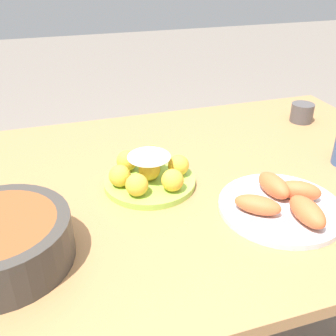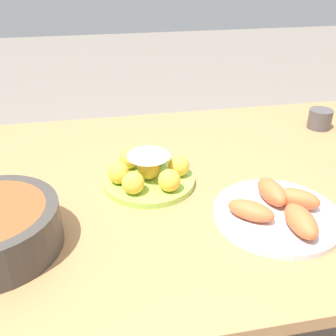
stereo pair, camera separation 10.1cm
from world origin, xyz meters
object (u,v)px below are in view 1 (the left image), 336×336
object	(u,v)px
seafood_platter	(283,203)
cup_near	(302,113)
cake_plate	(149,173)
serving_bowl	(0,241)
dining_table	(185,206)

from	to	relation	value
seafood_platter	cup_near	size ratio (longest dim) A/B	3.72
cake_plate	seafood_platter	world-z (taller)	cake_plate
serving_bowl	seafood_platter	xyz separation A→B (m)	(-0.61, 0.02, -0.03)
seafood_platter	cup_near	xyz separation A→B (m)	(-0.35, -0.45, 0.01)
cup_near	seafood_platter	bearing A→B (deg)	51.77
serving_bowl	cup_near	world-z (taller)	serving_bowl
dining_table	cake_plate	xyz separation A→B (m)	(0.10, -0.00, 0.12)
cup_near	serving_bowl	bearing A→B (deg)	24.25
dining_table	seafood_platter	xyz separation A→B (m)	(-0.16, 0.20, 0.11)
dining_table	cup_near	xyz separation A→B (m)	(-0.52, -0.25, 0.12)
dining_table	cake_plate	size ratio (longest dim) A/B	6.16
dining_table	serving_bowl	world-z (taller)	serving_bowl
seafood_platter	cup_near	bearing A→B (deg)	-128.23
dining_table	cup_near	world-z (taller)	cup_near
dining_table	cup_near	size ratio (longest dim) A/B	18.76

